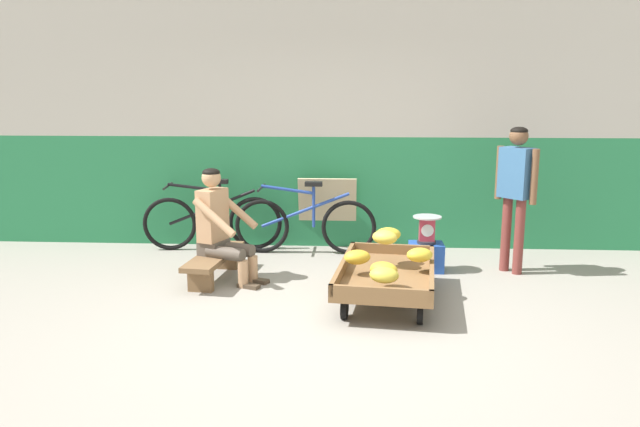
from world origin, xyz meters
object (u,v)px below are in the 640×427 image
Objects in this scene: vendor_seated at (220,226)px; plastic_crate at (426,257)px; banana_cart at (387,276)px; sign_board at (327,212)px; weighing_scale at (427,229)px; customer_adult at (516,183)px; low_bench at (214,260)px; bicycle_near_left at (212,221)px; bicycle_far_left at (305,224)px.

plastic_crate is (2.10, 0.47, -0.42)m from vendor_seated.
banana_cart is 2.05m from sign_board.
plastic_crate is 1.20× the size of weighing_scale.
plastic_crate is 1.48m from sign_board.
weighing_scale is 0.35× the size of sign_board.
banana_cart reaches higher than plastic_crate.
weighing_scale is 1.02m from customer_adult.
low_bench is 0.74× the size of customer_adult.
bicycle_near_left reaches higher than weighing_scale.
customer_adult reaches higher than bicycle_near_left.
weighing_scale is at bearing 64.83° from banana_cart.
customer_adult is at bearing -15.51° from bicycle_far_left.
customer_adult is (0.89, 0.00, 0.80)m from plastic_crate.
bicycle_far_left is 0.42m from sign_board.
customer_adult is (2.24, -0.62, 0.60)m from bicycle_far_left.
weighing_scale is at bearing -41.02° from sign_board.
sign_board is at bearing 51.93° from low_bench.
banana_cart reaches higher than low_bench.
bicycle_far_left is (1.12, -0.11, 0.00)m from bicycle_near_left.
bicycle_near_left is 1.39m from sign_board.
weighing_scale is (2.18, 0.43, 0.25)m from low_bench.
plastic_crate is at bearing -16.54° from bicycle_near_left.
sign_board reaches higher than low_bench.
banana_cart is 1.00× the size of customer_adult.
banana_cart is at bearing -115.17° from weighing_scale.
bicycle_far_left is 1.09× the size of customer_adult.
plastic_crate is 2.58m from bicycle_near_left.
plastic_crate is at bearing 90.00° from weighing_scale.
weighing_scale is at bearing 11.26° from low_bench.
plastic_crate is at bearing 64.86° from banana_cart.
sign_board is at bearing 9.02° from bicycle_near_left.
banana_cart is at bearing -115.14° from plastic_crate.
bicycle_near_left is (-0.37, 1.20, -0.21)m from vendor_seated.
weighing_scale is (0.47, 0.99, 0.21)m from banana_cart.
weighing_scale is (2.10, 0.47, -0.11)m from vendor_seated.
low_bench is 0.68× the size of bicycle_far_left.
bicycle_far_left reaches higher than plastic_crate.
bicycle_far_left is at bearing 55.27° from vendor_seated.
plastic_crate reaches higher than low_bench.
customer_adult reaches higher than bicycle_far_left.
banana_cart is 1.80m from low_bench.
vendor_seated is 1.74m from sign_board.
sign_board reaches higher than plastic_crate.
plastic_crate is 0.24× the size of customer_adult.
banana_cart is at bearing -18.01° from low_bench.
low_bench is 3.19m from customer_adult.
bicycle_near_left is 1.13m from bicycle_far_left.
low_bench is at bearing -128.38° from bicycle_far_left.
customer_adult reaches higher than banana_cart.
weighing_scale is 2.58m from bicycle_near_left.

